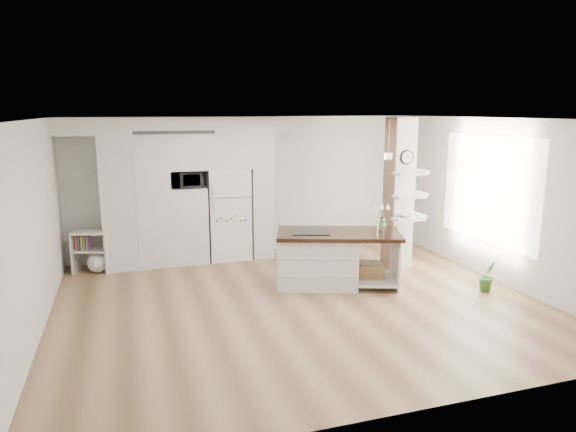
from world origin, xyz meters
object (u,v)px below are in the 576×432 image
at_px(kitchen_island, 324,257).
at_px(bookshelf, 94,255).
at_px(floor_plant_a, 487,276).
at_px(refrigerator, 228,214).

height_order(kitchen_island, bookshelf, kitchen_island).
relative_size(kitchen_island, floor_plant_a, 4.24).
relative_size(refrigerator, kitchen_island, 0.80).
bearing_deg(refrigerator, bookshelf, -175.50).
bearing_deg(floor_plant_a, kitchen_island, 155.18).
xyz_separation_m(refrigerator, floor_plant_a, (3.52, -3.11, -0.62)).
bearing_deg(refrigerator, kitchen_island, -59.67).
bearing_deg(kitchen_island, refrigerator, 139.61).
distance_m(refrigerator, kitchen_island, 2.38).
bearing_deg(kitchen_island, bookshelf, 172.49).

